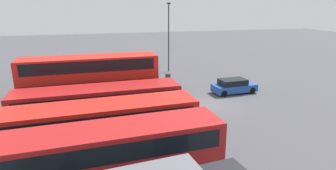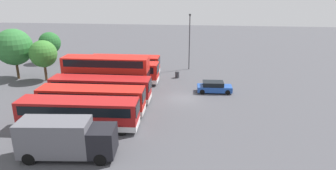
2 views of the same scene
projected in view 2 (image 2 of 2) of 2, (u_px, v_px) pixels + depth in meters
The scene contains 14 objects.
ground_plane at pixel (182, 99), 36.94m from camera, with size 140.00×140.00×0.00m, color #47474C.
bus_single_deck_near_end at pixel (79, 113), 28.81m from camera, with size 3.11×11.47×2.95m.
bus_single_deck_second at pixel (92, 100), 32.10m from camera, with size 2.97×11.23×2.95m.
bus_single_deck_third at pixel (101, 89), 35.53m from camera, with size 2.80×11.65×2.95m.
bus_double_decker_fourth at pixel (106, 73), 38.77m from camera, with size 2.73×10.93×4.55m.
bus_single_deck_fifth at pixel (118, 72), 42.42m from camera, with size 2.64×11.39×2.95m.
bus_single_deck_sixth at pixel (125, 65), 46.10m from camera, with size 2.76×10.46×2.95m.
box_truck_blue at pixel (66, 138), 23.94m from camera, with size 3.19×7.70×3.20m.
car_hatchback_silver at pixel (214, 87), 38.92m from camera, with size 2.01×4.45×1.43m.
lamp_post_tall at pixel (190, 38), 48.24m from camera, with size 0.70×0.30×8.84m.
waste_bin_yellow at pixel (177, 75), 45.07m from camera, with size 0.60×0.60×0.95m, color #333338.
tree_leftmost at pixel (43, 54), 42.78m from camera, with size 3.81×3.81×5.81m.
tree_midleft at pixel (50, 43), 52.88m from camera, with size 3.73×3.73×5.38m.
tree_rightmost at pixel (14, 47), 43.39m from camera, with size 5.19×5.19×7.29m.
Camera 2 is at (-34.51, -2.11, 13.21)m, focal length 32.56 mm.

